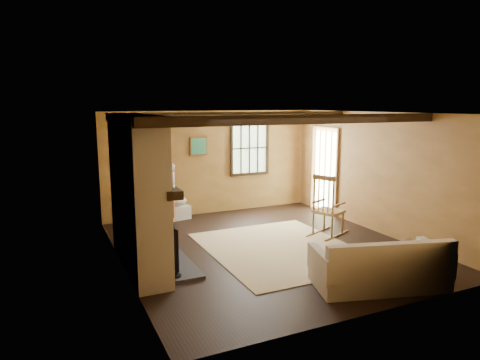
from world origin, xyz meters
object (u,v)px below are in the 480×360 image
sofa (381,269)px  armchair (152,214)px  rocking_chair (327,210)px  laundry_basket (178,212)px  fireplace (139,199)px

sofa → armchair: bearing=134.6°
sofa → armchair: 4.71m
rocking_chair → sofa: bearing=138.0°
armchair → laundry_basket: bearing=163.5°
rocking_chair → sofa: (-0.78, -2.33, -0.25)m
laundry_basket → armchair: size_ratio=0.67×
rocking_chair → armchair: (-3.04, 1.79, -0.18)m
rocking_chair → sofa: rocking_chair is taller
rocking_chair → laundry_basket: (-2.32, 2.41, -0.36)m
fireplace → laundry_basket: 3.04m
fireplace → armchair: fireplace is taller
fireplace → armchair: 2.18m
sofa → laundry_basket: sofa is taller
sofa → laundry_basket: (-1.55, 4.74, -0.12)m
fireplace → laundry_basket: bearing=62.2°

